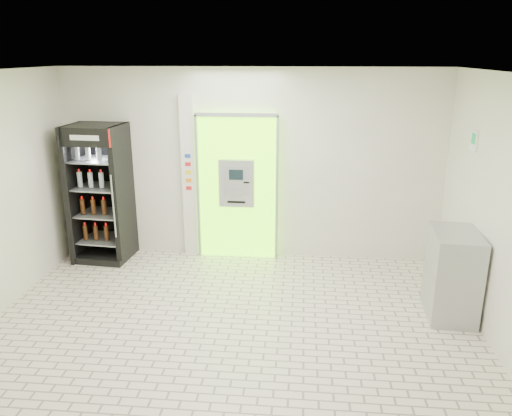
# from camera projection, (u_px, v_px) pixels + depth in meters

# --- Properties ---
(ground) EXTENTS (6.00, 6.00, 0.00)m
(ground) POSITION_uv_depth(u_px,v_px,m) (229.00, 334.00, 5.93)
(ground) COLOR beige
(ground) RESTS_ON ground
(room_shell) EXTENTS (6.00, 6.00, 6.00)m
(room_shell) POSITION_uv_depth(u_px,v_px,m) (227.00, 184.00, 5.38)
(room_shell) COLOR silver
(room_shell) RESTS_ON ground
(atm_assembly) EXTENTS (1.30, 0.24, 2.33)m
(atm_assembly) POSITION_uv_depth(u_px,v_px,m) (237.00, 186.00, 7.89)
(atm_assembly) COLOR #74FF0B
(atm_assembly) RESTS_ON ground
(pillar) EXTENTS (0.22, 0.11, 2.60)m
(pillar) POSITION_uv_depth(u_px,v_px,m) (189.00, 177.00, 7.95)
(pillar) COLOR silver
(pillar) RESTS_ON ground
(beverage_cooler) EXTENTS (0.87, 0.80, 2.16)m
(beverage_cooler) POSITION_uv_depth(u_px,v_px,m) (101.00, 196.00, 7.86)
(beverage_cooler) COLOR black
(beverage_cooler) RESTS_ON ground
(steel_cabinet) EXTENTS (0.61, 0.87, 1.11)m
(steel_cabinet) POSITION_uv_depth(u_px,v_px,m) (452.00, 274.00, 6.22)
(steel_cabinet) COLOR #9C9EA3
(steel_cabinet) RESTS_ON ground
(exit_sign) EXTENTS (0.02, 0.22, 0.26)m
(exit_sign) POSITION_uv_depth(u_px,v_px,m) (474.00, 141.00, 6.36)
(exit_sign) COLOR white
(exit_sign) RESTS_ON room_shell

